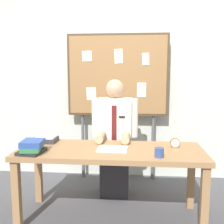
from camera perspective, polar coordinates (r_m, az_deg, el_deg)
name	(u,v)px	position (r m, az deg, el deg)	size (l,w,h in m)	color
ground_plane	(111,217)	(3.00, -0.30, -21.53)	(12.00, 12.00, 0.00)	#4C4C51
back_wall	(118,83)	(3.84, 1.39, 6.18)	(6.40, 0.08, 2.70)	silver
desk	(111,157)	(2.73, -0.31, -9.65)	(1.85, 0.70, 0.74)	#9E754C
person	(115,142)	(3.26, 0.59, -6.45)	(0.55, 0.56, 1.42)	#2D2D33
bulletin_board	(118,77)	(3.64, 1.19, 7.42)	(1.36, 0.09, 2.01)	#4C3823
book_stack	(32,147)	(2.67, -16.62, -7.13)	(0.24, 0.29, 0.12)	#262626
open_notebook	(113,149)	(2.68, 0.11, -7.87)	(0.29, 0.22, 0.01)	white
desk_clock	(175,143)	(2.82, 13.29, -6.52)	(0.10, 0.04, 0.10)	olive
coffee_mug	(159,152)	(2.48, 10.01, -8.48)	(0.08, 0.08, 0.09)	#334C8C
paper_tray	(45,140)	(3.05, -14.06, -5.71)	(0.26, 0.20, 0.06)	#333338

